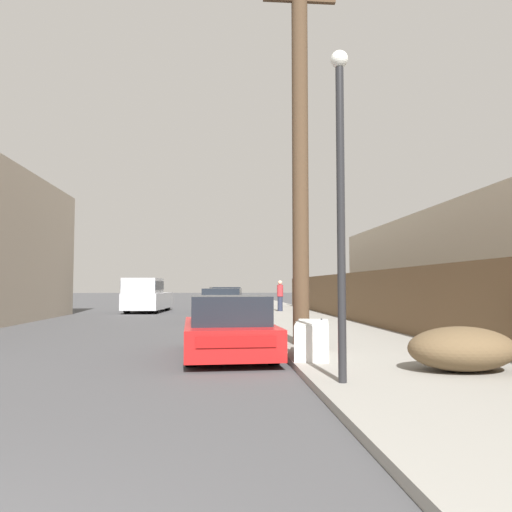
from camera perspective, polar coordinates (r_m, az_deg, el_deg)
sidewalk_curb at (r=25.68m, az=3.36°, el=-6.66°), size 4.20×63.00×0.12m
discarded_fridge at (r=9.93m, az=6.48°, el=-9.41°), size 0.95×1.66×0.71m
parked_sports_car_red at (r=10.71m, az=-3.23°, el=-8.34°), size 2.02×4.18×1.30m
car_parked_mid at (r=21.03m, az=-3.79°, el=-5.76°), size 2.11×4.50×1.40m
car_parked_far at (r=29.36m, az=-3.66°, el=-5.06°), size 2.19×4.55×1.44m
pickup_truck at (r=29.20m, az=-12.40°, el=-4.44°), size 2.34×5.56×1.94m
utility_pole at (r=12.42m, az=5.07°, el=12.35°), size 1.80×0.39×9.39m
street_lamp at (r=7.47m, az=9.65°, el=7.72°), size 0.26×0.26×4.88m
brush_pile at (r=8.89m, az=22.43°, el=-9.77°), size 1.75×1.29×0.72m
wooden_fence at (r=20.40m, az=11.01°, el=-4.57°), size 0.08×32.01×1.92m
building_right_house at (r=22.68m, az=24.02°, el=-1.38°), size 6.00×18.08×4.40m
pedestrian at (r=27.64m, az=2.77°, el=-4.51°), size 0.34×0.34×1.69m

